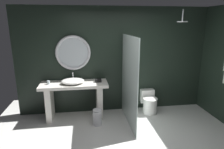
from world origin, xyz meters
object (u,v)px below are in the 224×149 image
object	(u,v)px
vessel_sink	(73,81)
rain_shower_head	(182,21)
tissue_box	(98,81)
waste_bin	(97,117)
tumbler_cup	(48,82)
toilet	(149,102)
round_wall_mirror	(73,53)

from	to	relation	value
vessel_sink	rain_shower_head	world-z (taller)	rain_shower_head
tissue_box	waste_bin	distance (m)	0.84
tumbler_cup	tissue_box	world-z (taller)	tumbler_cup
vessel_sink	toilet	bearing A→B (deg)	2.78
vessel_sink	tumbler_cup	bearing A→B (deg)	176.45
toilet	waste_bin	size ratio (longest dim) A/B	1.39
round_wall_mirror	tumbler_cup	bearing A→B (deg)	-154.06
tumbler_cup	toilet	size ratio (longest dim) A/B	0.15
toilet	tumbler_cup	bearing A→B (deg)	-178.64
vessel_sink	round_wall_mirror	bearing A→B (deg)	85.58
vessel_sink	toilet	world-z (taller)	vessel_sink
tissue_box	waste_bin	size ratio (longest dim) A/B	0.38
vessel_sink	tissue_box	bearing A→B (deg)	5.51
tissue_box	toilet	distance (m)	1.44
vessel_sink	tumbler_cup	size ratio (longest dim) A/B	6.27
tumbler_cup	toilet	xyz separation A→B (m)	(2.42, 0.06, -0.66)
tissue_box	tumbler_cup	bearing A→B (deg)	-178.85
vessel_sink	waste_bin	world-z (taller)	vessel_sink
tissue_box	rain_shower_head	world-z (taller)	rain_shower_head
tissue_box	vessel_sink	bearing A→B (deg)	-174.49
tumbler_cup	toilet	distance (m)	2.51
rain_shower_head	toilet	size ratio (longest dim) A/B	0.51
round_wall_mirror	waste_bin	world-z (taller)	round_wall_mirror
toilet	round_wall_mirror	bearing A→B (deg)	173.26
tumbler_cup	vessel_sink	bearing A→B (deg)	-3.55
toilet	waste_bin	xyz separation A→B (m)	(-1.36, -0.49, -0.06)
rain_shower_head	vessel_sink	bearing A→B (deg)	176.07
round_wall_mirror	waste_bin	xyz separation A→B (m)	(0.49, -0.70, -1.33)
vessel_sink	tumbler_cup	xyz separation A→B (m)	(-0.54, 0.03, -0.02)
vessel_sink	round_wall_mirror	world-z (taller)	round_wall_mirror
tumbler_cup	rain_shower_head	xyz separation A→B (m)	(2.99, -0.20, 1.34)
tumbler_cup	round_wall_mirror	size ratio (longest dim) A/B	0.10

